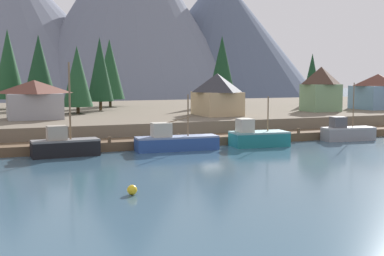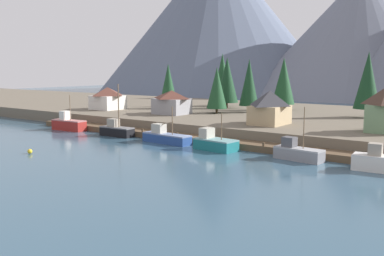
{
  "view_description": "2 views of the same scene",
  "coord_description": "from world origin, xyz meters",
  "px_view_note": "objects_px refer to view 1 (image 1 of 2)",
  "views": [
    {
      "loc": [
        -24.4,
        -54.26,
        8.18
      ],
      "look_at": [
        -1.84,
        1.56,
        2.04
      ],
      "focal_mm": 48.27,
      "sensor_mm": 36.0,
      "label": 1
    },
    {
      "loc": [
        40.88,
        -56.92,
        12.4
      ],
      "look_at": [
        -1.67,
        1.09,
        2.49
      ],
      "focal_mm": 40.94,
      "sensor_mm": 36.0,
      "label": 2
    }
  ],
  "objects_px": {
    "fishing_boat_black": "(64,145)",
    "house_tan": "(217,94)",
    "house_grey": "(34,99)",
    "conifer_near_left": "(8,64)",
    "house_blue": "(377,91)",
    "conifer_centre": "(222,66)",
    "fishing_boat_grey": "(347,132)",
    "conifer_near_right": "(77,76)",
    "fishing_boat_teal": "(257,137)",
    "fishing_boat_blue": "(175,141)",
    "conifer_back_right": "(100,69)",
    "conifer_far_left": "(312,76)",
    "channel_buoy": "(132,190)",
    "conifer_back_left": "(110,69)",
    "house_green": "(321,88)",
    "conifer_mid_right": "(39,68)"
  },
  "relations": [
    {
      "from": "conifer_back_right",
      "to": "channel_buoy",
      "type": "distance_m",
      "value": 51.37
    },
    {
      "from": "fishing_boat_blue",
      "to": "fishing_boat_teal",
      "type": "relative_size",
      "value": 1.36
    },
    {
      "from": "house_green",
      "to": "conifer_far_left",
      "type": "height_order",
      "value": "conifer_far_left"
    },
    {
      "from": "house_blue",
      "to": "conifer_back_right",
      "type": "height_order",
      "value": "conifer_back_right"
    },
    {
      "from": "conifer_near_right",
      "to": "conifer_far_left",
      "type": "bearing_deg",
      "value": 5.8
    },
    {
      "from": "house_grey",
      "to": "house_blue",
      "type": "bearing_deg",
      "value": -0.84
    },
    {
      "from": "conifer_mid_right",
      "to": "conifer_back_left",
      "type": "xyz_separation_m",
      "value": [
        12.86,
        4.44,
        -0.09
      ]
    },
    {
      "from": "house_blue",
      "to": "conifer_centre",
      "type": "xyz_separation_m",
      "value": [
        -20.46,
        18.66,
        4.41
      ]
    },
    {
      "from": "conifer_mid_right",
      "to": "house_green",
      "type": "bearing_deg",
      "value": -26.47
    },
    {
      "from": "house_blue",
      "to": "conifer_mid_right",
      "type": "bearing_deg",
      "value": 160.21
    },
    {
      "from": "fishing_boat_blue",
      "to": "house_blue",
      "type": "height_order",
      "value": "house_blue"
    },
    {
      "from": "channel_buoy",
      "to": "conifer_near_left",
      "type": "bearing_deg",
      "value": 94.85
    },
    {
      "from": "fishing_boat_blue",
      "to": "conifer_back_right",
      "type": "xyz_separation_m",
      "value": [
        -1.57,
        31.05,
        8.19
      ]
    },
    {
      "from": "fishing_boat_black",
      "to": "fishing_boat_blue",
      "type": "xyz_separation_m",
      "value": [
        11.86,
        -0.24,
        -0.13
      ]
    },
    {
      "from": "conifer_near_right",
      "to": "fishing_boat_teal",
      "type": "bearing_deg",
      "value": -57.49
    },
    {
      "from": "house_blue",
      "to": "fishing_boat_grey",
      "type": "bearing_deg",
      "value": -139.36
    },
    {
      "from": "house_tan",
      "to": "conifer_centre",
      "type": "xyz_separation_m",
      "value": [
        10.8,
        21.22,
        4.38
      ]
    },
    {
      "from": "conifer_back_right",
      "to": "fishing_boat_teal",
      "type": "bearing_deg",
      "value": -69.76
    },
    {
      "from": "house_tan",
      "to": "conifer_near_left",
      "type": "relative_size",
      "value": 0.54
    },
    {
      "from": "house_blue",
      "to": "conifer_back_right",
      "type": "relative_size",
      "value": 0.64
    },
    {
      "from": "conifer_far_left",
      "to": "channel_buoy",
      "type": "relative_size",
      "value": 14.08
    },
    {
      "from": "fishing_boat_grey",
      "to": "conifer_mid_right",
      "type": "distance_m",
      "value": 50.28
    },
    {
      "from": "conifer_centre",
      "to": "channel_buoy",
      "type": "height_order",
      "value": "conifer_centre"
    },
    {
      "from": "fishing_boat_black",
      "to": "conifer_back_right",
      "type": "distance_m",
      "value": 33.47
    },
    {
      "from": "house_grey",
      "to": "conifer_centre",
      "type": "xyz_separation_m",
      "value": [
        35.65,
        17.84,
        4.84
      ]
    },
    {
      "from": "house_blue",
      "to": "conifer_far_left",
      "type": "height_order",
      "value": "conifer_far_left"
    },
    {
      "from": "house_grey",
      "to": "conifer_near_right",
      "type": "relative_size",
      "value": 0.71
    },
    {
      "from": "conifer_back_right",
      "to": "house_grey",
      "type": "bearing_deg",
      "value": -131.17
    },
    {
      "from": "conifer_back_left",
      "to": "conifer_back_right",
      "type": "distance_m",
      "value": 10.46
    },
    {
      "from": "fishing_boat_teal",
      "to": "channel_buoy",
      "type": "relative_size",
      "value": 9.73
    },
    {
      "from": "house_grey",
      "to": "conifer_near_left",
      "type": "distance_m",
      "value": 24.14
    },
    {
      "from": "conifer_far_left",
      "to": "house_blue",
      "type": "bearing_deg",
      "value": -70.31
    },
    {
      "from": "fishing_boat_grey",
      "to": "conifer_back_left",
      "type": "bearing_deg",
      "value": 123.68
    },
    {
      "from": "conifer_mid_right",
      "to": "conifer_centre",
      "type": "height_order",
      "value": "conifer_centre"
    },
    {
      "from": "house_grey",
      "to": "conifer_back_right",
      "type": "distance_m",
      "value": 17.97
    },
    {
      "from": "fishing_boat_black",
      "to": "fishing_boat_grey",
      "type": "height_order",
      "value": "fishing_boat_black"
    },
    {
      "from": "house_tan",
      "to": "channel_buoy",
      "type": "xyz_separation_m",
      "value": [
        -21.8,
        -33.34,
        -5.22
      ]
    },
    {
      "from": "fishing_boat_blue",
      "to": "house_grey",
      "type": "distance_m",
      "value": 22.53
    },
    {
      "from": "house_tan",
      "to": "house_grey",
      "type": "relative_size",
      "value": 1.01
    },
    {
      "from": "house_tan",
      "to": "conifer_near_right",
      "type": "height_order",
      "value": "conifer_near_right"
    },
    {
      "from": "fishing_boat_teal",
      "to": "conifer_back_left",
      "type": "bearing_deg",
      "value": 106.46
    },
    {
      "from": "conifer_mid_right",
      "to": "conifer_back_left",
      "type": "height_order",
      "value": "conifer_mid_right"
    },
    {
      "from": "house_green",
      "to": "fishing_boat_teal",
      "type": "bearing_deg",
      "value": -141.58
    },
    {
      "from": "house_grey",
      "to": "conifer_back_left",
      "type": "xyz_separation_m",
      "value": [
        15.38,
        22.9,
        4.24
      ]
    },
    {
      "from": "house_blue",
      "to": "conifer_back_left",
      "type": "height_order",
      "value": "conifer_back_left"
    },
    {
      "from": "fishing_boat_blue",
      "to": "house_tan",
      "type": "distance_m",
      "value": 19.22
    },
    {
      "from": "fishing_boat_black",
      "to": "house_tan",
      "type": "xyz_separation_m",
      "value": [
        23.62,
        14.26,
        4.44
      ]
    },
    {
      "from": "fishing_boat_grey",
      "to": "conifer_near_right",
      "type": "bearing_deg",
      "value": 146.08
    },
    {
      "from": "fishing_boat_black",
      "to": "fishing_boat_teal",
      "type": "xyz_separation_m",
      "value": [
        21.9,
        -0.67,
        -0.05
      ]
    },
    {
      "from": "fishing_boat_blue",
      "to": "house_green",
      "type": "distance_m",
      "value": 34.81
    }
  ]
}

